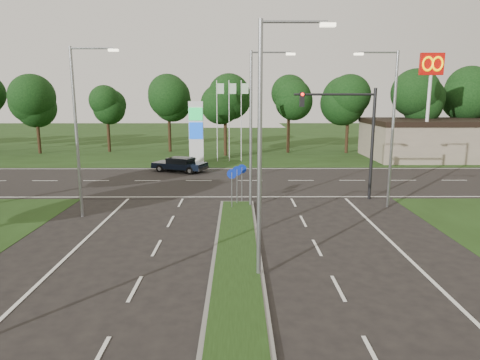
{
  "coord_description": "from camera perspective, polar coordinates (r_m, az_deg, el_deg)",
  "views": [
    {
      "loc": [
        0.04,
        -8.7,
        6.53
      ],
      "look_at": [
        0.16,
        13.18,
        2.2
      ],
      "focal_mm": 32.0,
      "sensor_mm": 36.0,
      "label": 1
    }
  ],
  "objects": [
    {
      "name": "median_kerb",
      "position": [
        14.25,
        -0.46,
        -15.8
      ],
      "size": [
        2.0,
        26.0,
        0.12
      ],
      "primitive_type": "cube",
      "color": "slate",
      "rests_on": "ground"
    },
    {
      "name": "median_signs",
      "position": [
        25.56,
        -0.4,
        0.33
      ],
      "size": [
        1.16,
        1.76,
        2.38
      ],
      "color": "gray",
      "rests_on": "ground"
    },
    {
      "name": "treeline_far",
      "position": [
        48.63,
        -0.25,
        11.54
      ],
      "size": [
        6.0,
        6.0,
        9.9
      ],
      "color": "black",
      "rests_on": "ground"
    },
    {
      "name": "cross_road",
      "position": [
        33.34,
        -0.38,
        -0.1
      ],
      "size": [
        160.0,
        12.0,
        0.02
      ],
      "primitive_type": "cube",
      "color": "black",
      "rests_on": "ground"
    },
    {
      "name": "streetlight_right_far",
      "position": [
        26.25,
        19.35,
        7.4
      ],
      "size": [
        2.53,
        0.22,
        9.0
      ],
      "rotation": [
        0.0,
        0.0,
        3.14
      ],
      "color": "gray",
      "rests_on": "ground"
    },
    {
      "name": "streetlight_median_far",
      "position": [
        24.76,
        1.93,
        7.83
      ],
      "size": [
        2.53,
        0.22,
        9.0
      ],
      "color": "gray",
      "rests_on": "ground"
    },
    {
      "name": "streetlight_median_near",
      "position": [
        14.8,
        3.43,
        5.55
      ],
      "size": [
        2.53,
        0.22,
        9.0
      ],
      "color": "gray",
      "rests_on": "ground"
    },
    {
      "name": "streetlight_left_far",
      "position": [
        24.23,
        -20.61,
        7.05
      ],
      "size": [
        2.53,
        0.22,
        9.0
      ],
      "color": "gray",
      "rests_on": "ground"
    },
    {
      "name": "gas_pylon",
      "position": [
        42.05,
        -5.57,
        6.59
      ],
      "size": [
        5.8,
        1.26,
        8.0
      ],
      "color": "silver",
      "rests_on": "ground"
    },
    {
      "name": "commercial_building",
      "position": [
        50.01,
        25.83,
        4.88
      ],
      "size": [
        16.0,
        9.0,
        4.0
      ],
      "primitive_type": "cube",
      "color": "gray",
      "rests_on": "ground"
    },
    {
      "name": "verge_far",
      "position": [
        64.03,
        -0.35,
        5.34
      ],
      "size": [
        160.0,
        50.0,
        0.02
      ],
      "primitive_type": "cube",
      "color": "#1C3210",
      "rests_on": "ground"
    },
    {
      "name": "navy_sedan",
      "position": [
        37.49,
        -8.02,
        2.1
      ],
      "size": [
        4.96,
        3.49,
        1.26
      ],
      "rotation": [
        0.0,
        0.0,
        1.18
      ],
      "color": "black",
      "rests_on": "ground"
    },
    {
      "name": "traffic_signal",
      "position": [
        27.7,
        14.75,
        6.94
      ],
      "size": [
        5.1,
        0.42,
        7.0
      ],
      "color": "black",
      "rests_on": "ground"
    },
    {
      "name": "mcdonalds_sign",
      "position": [
        44.48,
        24.06,
        12.12
      ],
      "size": [
        2.2,
        0.47,
        10.4
      ],
      "color": "silver",
      "rests_on": "ground"
    }
  ]
}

